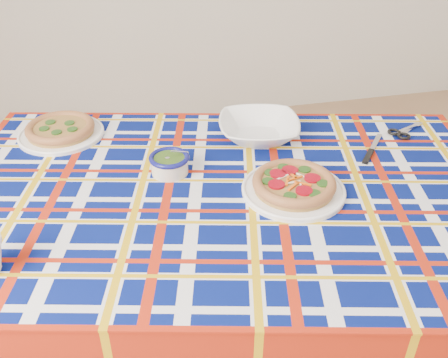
{
  "coord_description": "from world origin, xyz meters",
  "views": [
    {
      "loc": [
        -0.62,
        -0.85,
        1.39
      ],
      "look_at": [
        -0.38,
        0.2,
        0.69
      ],
      "focal_mm": 40.0,
      "sensor_mm": 36.0,
      "label": 1
    }
  ],
  "objects": [
    {
      "name": "second_focaccia_plate",
      "position": [
        -0.8,
        0.58,
        0.7
      ],
      "size": [
        0.31,
        0.31,
        0.05
      ],
      "primitive_type": null,
      "rotation": [
        0.0,
        0.0,
        -0.17
      ],
      "color": "olive",
      "rests_on": "tablecloth"
    },
    {
      "name": "dining_table",
      "position": [
        -0.38,
        0.18,
        0.6
      ],
      "size": [
        1.6,
        1.21,
        0.67
      ],
      "rotation": [
        0.0,
        0.0,
        -0.24
      ],
      "color": "brown",
      "rests_on": "floor"
    },
    {
      "name": "tablecloth",
      "position": [
        -0.38,
        0.18,
        0.63
      ],
      "size": [
        1.63,
        1.24,
        0.09
      ],
      "primitive_type": null,
      "rotation": [
        0.0,
        0.0,
        -0.24
      ],
      "color": "#041057",
      "rests_on": "dining_table"
    },
    {
      "name": "kitchen_scissors",
      "position": [
        0.26,
        0.37,
        0.68
      ],
      "size": [
        0.18,
        0.15,
        0.01
      ],
      "primitive_type": null,
      "rotation": [
        0.0,
        0.0,
        0.48
      ],
      "color": "silver",
      "rests_on": "tablecloth"
    },
    {
      "name": "pesto_bowl",
      "position": [
        -0.51,
        0.29,
        0.7
      ],
      "size": [
        0.14,
        0.14,
        0.06
      ],
      "primitive_type": null,
      "rotation": [
        0.0,
        0.0,
        -0.4
      ],
      "color": "#233D10",
      "rests_on": "tablecloth"
    },
    {
      "name": "table_knife",
      "position": [
        0.11,
        0.31,
        0.68
      ],
      "size": [
        0.15,
        0.17,
        0.01
      ],
      "primitive_type": null,
      "rotation": [
        0.0,
        0.0,
        0.87
      ],
      "color": "silver",
      "rests_on": "tablecloth"
    },
    {
      "name": "main_focaccia_plate",
      "position": [
        -0.21,
        0.13,
        0.7
      ],
      "size": [
        0.3,
        0.3,
        0.05
      ],
      "primitive_type": null,
      "rotation": [
        0.0,
        0.0,
        -0.11
      ],
      "color": "olive",
      "rests_on": "tablecloth"
    },
    {
      "name": "serving_bowl",
      "position": [
        -0.22,
        0.43,
        0.7
      ],
      "size": [
        0.28,
        0.28,
        0.06
      ],
      "primitive_type": "imported",
      "rotation": [
        0.0,
        0.0,
        -0.2
      ],
      "color": "white",
      "rests_on": "tablecloth"
    }
  ]
}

